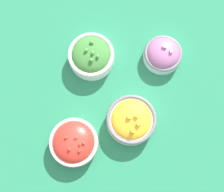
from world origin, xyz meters
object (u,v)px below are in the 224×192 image
bowl_cherry_tomatoes (74,142)px  bowl_red_onion (163,54)px  bowl_broccoli (91,56)px  bowl_squash (131,120)px

bowl_cherry_tomatoes → bowl_red_onion: bowl_cherry_tomatoes is taller
bowl_broccoli → bowl_red_onion: 0.23m
bowl_broccoli → bowl_cherry_tomatoes: bowl_broccoli is taller
bowl_squash → bowl_cherry_tomatoes: bearing=142.5°
bowl_broccoli → bowl_squash: (-0.11, -0.22, -0.00)m
bowl_cherry_tomatoes → bowl_red_onion: size_ratio=1.19×
bowl_broccoli → bowl_cherry_tomatoes: size_ratio=1.00×
bowl_cherry_tomatoes → bowl_squash: (0.15, -0.12, -0.00)m
bowl_cherry_tomatoes → bowl_red_onion: (0.39, -0.09, -0.01)m
bowl_cherry_tomatoes → bowl_broccoli: bearing=21.1°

